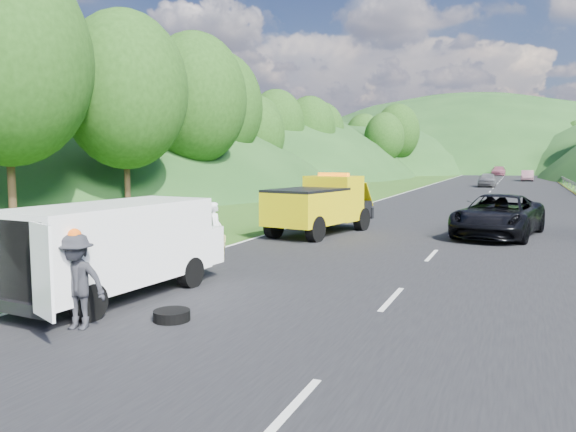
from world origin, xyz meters
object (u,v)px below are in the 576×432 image
at_px(white_van, 117,245).
at_px(spare_tire, 172,321).
at_px(worker, 78,330).
at_px(suitcase, 182,248).
at_px(child, 220,261).
at_px(tow_truck, 321,205).
at_px(woman, 216,258).
at_px(passing_suv, 498,237).

height_order(white_van, spare_tire, white_van).
xyz_separation_m(worker, suitcase, (-2.42, 7.13, 0.28)).
bearing_deg(white_van, child, 96.02).
distance_m(tow_truck, suitcase, 7.12).
relative_size(child, suitcase, 1.87).
bearing_deg(suitcase, woman, 9.88).
bearing_deg(suitcase, white_van, -72.60).
height_order(spare_tire, passing_suv, passing_suv).
relative_size(suitcase, spare_tire, 0.79).
bearing_deg(spare_tire, child, 111.04).
bearing_deg(white_van, tow_truck, 91.01).
bearing_deg(white_van, passing_suv, 65.82).
height_order(woman, worker, worker).
height_order(tow_truck, passing_suv, tow_truck).
relative_size(child, passing_suv, 0.18).
bearing_deg(tow_truck, spare_tire, -73.18).
relative_size(tow_truck, worker, 3.45).
bearing_deg(suitcase, worker, -71.26).
relative_size(child, spare_tire, 1.48).
distance_m(white_van, spare_tire, 2.70).
relative_size(worker, suitcase, 3.15).
height_order(child, suitcase, suitcase).
relative_size(white_van, spare_tire, 8.73).
relative_size(tow_truck, passing_suv, 1.02).
xyz_separation_m(white_van, worker, (0.87, -2.19, -1.20)).
bearing_deg(child, spare_tire, -37.20).
height_order(woman, child, woman).
xyz_separation_m(woman, spare_tire, (2.62, -6.23, 0.00)).
distance_m(white_van, child, 4.95).
distance_m(tow_truck, white_van, 11.64).
xyz_separation_m(white_van, suitcase, (-1.55, 4.94, -0.92)).
bearing_deg(child, passing_suv, 80.87).
xyz_separation_m(tow_truck, suitcase, (-2.30, -6.68, -0.94)).
bearing_deg(passing_suv, tow_truck, -154.23).
xyz_separation_m(child, spare_tire, (2.27, -5.90, 0.00)).
distance_m(white_van, woman, 5.29).
bearing_deg(woman, spare_tire, -176.91).
relative_size(child, worker, 0.59).
bearing_deg(child, tow_truck, 114.57).
relative_size(white_van, suitcase, 11.04).
height_order(child, worker, worker).
bearing_deg(worker, tow_truck, 79.04).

